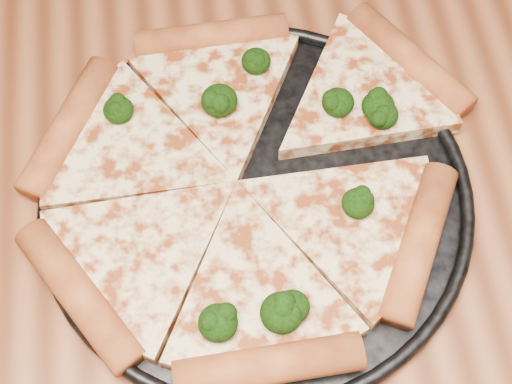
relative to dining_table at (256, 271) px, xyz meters
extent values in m
cube|color=brown|center=(0.00, 0.00, 0.07)|extent=(1.20, 0.90, 0.04)
cylinder|color=black|center=(0.00, 0.02, 0.09)|extent=(0.34, 0.34, 0.01)
torus|color=black|center=(0.00, 0.02, 0.10)|extent=(0.35, 0.35, 0.01)
cylinder|color=#B85C2E|center=(0.15, 0.14, 0.11)|extent=(0.10, 0.13, 0.03)
cylinder|color=#B85C2E|center=(-0.02, 0.18, 0.11)|extent=(0.14, 0.03, 0.03)
cylinder|color=#B85C2E|center=(-0.14, 0.11, 0.11)|extent=(0.09, 0.13, 0.03)
cylinder|color=#B85C2E|center=(-0.14, -0.05, 0.11)|extent=(0.10, 0.13, 0.03)
cylinder|color=#B85C2E|center=(-0.01, -0.12, 0.11)|extent=(0.14, 0.03, 0.03)
cylinder|color=#B85C2E|center=(0.12, -0.04, 0.11)|extent=(0.09, 0.13, 0.03)
ellipsoid|color=black|center=(0.11, 0.08, 0.12)|extent=(0.03, 0.03, 0.02)
ellipsoid|color=black|center=(0.01, -0.08, 0.12)|extent=(0.03, 0.03, 0.02)
ellipsoid|color=black|center=(0.02, -0.08, 0.12)|extent=(0.03, 0.03, 0.02)
ellipsoid|color=black|center=(0.12, 0.08, 0.12)|extent=(0.03, 0.03, 0.02)
ellipsoid|color=black|center=(-0.02, 0.11, 0.12)|extent=(0.03, 0.03, 0.02)
ellipsoid|color=black|center=(-0.04, -0.08, 0.12)|extent=(0.03, 0.03, 0.02)
ellipsoid|color=black|center=(0.08, 0.00, 0.12)|extent=(0.03, 0.03, 0.02)
ellipsoid|color=black|center=(-0.10, 0.11, 0.12)|extent=(0.03, 0.03, 0.02)
ellipsoid|color=black|center=(0.08, 0.09, 0.12)|extent=(0.03, 0.03, 0.02)
ellipsoid|color=black|center=(0.02, 0.14, 0.12)|extent=(0.03, 0.03, 0.02)
camera|label=1|loc=(-0.04, -0.26, 0.65)|focal=53.93mm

